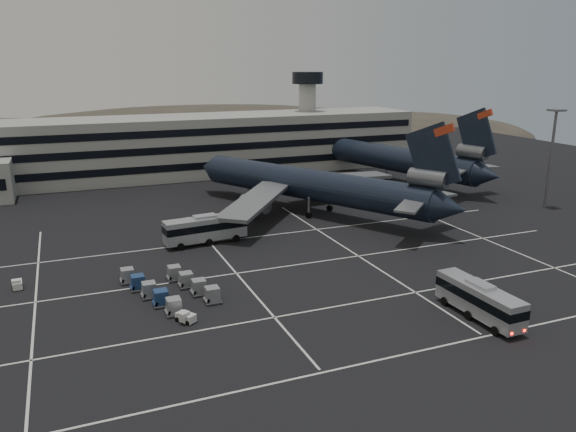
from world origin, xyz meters
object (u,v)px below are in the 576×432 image
object	(u,v)px
bus_near	(479,299)
bus_far	(205,228)
trijet_main	(313,185)
uld_cluster	(169,287)
tug_a	(17,284)

from	to	relation	value
bus_near	bus_far	xyz separation A→B (m)	(-20.89, 35.98, 0.23)
trijet_main	uld_cluster	world-z (taller)	trijet_main
bus_near	uld_cluster	bearing A→B (deg)	146.20
tug_a	bus_far	bearing A→B (deg)	13.72
bus_near	uld_cluster	size ratio (longest dim) A/B	0.82
bus_near	tug_a	xyz separation A→B (m)	(-46.36, 27.33, -1.62)
trijet_main	tug_a	world-z (taller)	trijet_main
bus_far	tug_a	size ratio (longest dim) A/B	6.00
bus_far	trijet_main	bearing A→B (deg)	-72.09
trijet_main	tug_a	distance (m)	51.45
tug_a	uld_cluster	size ratio (longest dim) A/B	0.15
trijet_main	uld_cluster	bearing A→B (deg)	-167.67
bus_far	uld_cluster	distance (m)	19.36
bus_far	tug_a	xyz separation A→B (m)	(-25.48, -8.66, -1.85)
bus_near	tug_a	size ratio (longest dim) A/B	5.37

